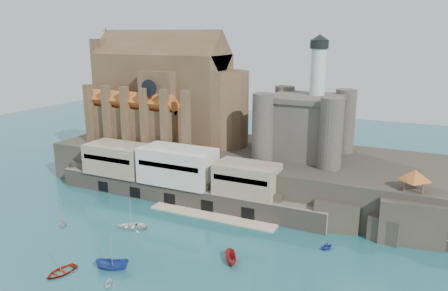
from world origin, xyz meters
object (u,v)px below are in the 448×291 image
church (168,97)px  pavilion (415,177)px  boat_0 (61,273)px  boat_1 (109,285)px  boat_2 (113,269)px  castle_keep (306,123)px

church → pavilion: (66.13, -15.85, -9.40)m
boat_0 → boat_1: (9.62, 0.67, 0.00)m
boat_0 → pavilion: bearing=47.3°
church → boat_2: 59.63m
boat_1 → boat_2: size_ratio=0.47×
pavilion → boat_2: size_ratio=1.08×
boat_2 → boat_1: bearing=-168.0°
boat_1 → pavilion: bearing=19.2°
castle_keep → pavilion: bearing=-30.2°
castle_keep → pavilion: 30.50m
boat_0 → castle_keep: bearing=74.2°
church → boat_1: (23.44, -55.35, -22.13)m
castle_keep → boat_1: castle_keep is taller
boat_0 → boat_1: bearing=13.8°
castle_keep → boat_2: 57.06m
boat_1 → boat_2: 4.80m
church → boat_2: bearing=-67.8°
church → boat_2: size_ratio=7.91×
castle_keep → boat_2: size_ratio=4.93×
boat_2 → pavilion: bearing=-71.4°
pavilion → boat_1: bearing=-137.2°
boat_1 → boat_2: (-2.51, 4.09, 0.00)m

